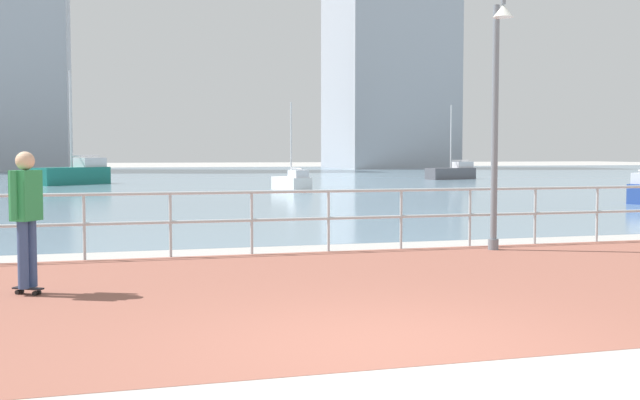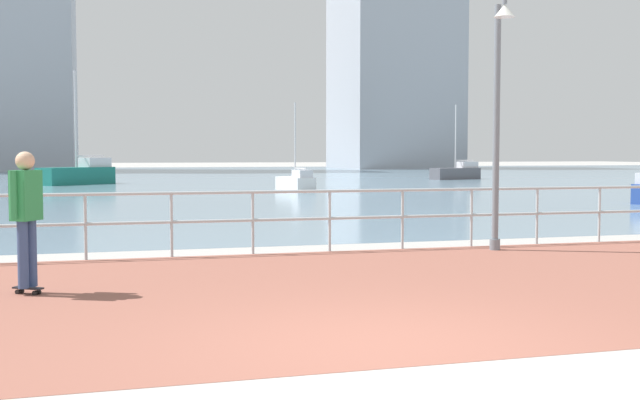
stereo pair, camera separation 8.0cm
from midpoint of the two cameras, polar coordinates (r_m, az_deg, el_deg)
The scene contains 10 objects.
ground at distance 46.52m, azimuth -12.43°, elevation 1.22°, with size 220.00×220.00×0.00m, color #ADAAA5.
brick_paving at distance 9.90m, azimuth -0.91°, elevation -6.74°, with size 28.00×7.35×0.01m, color #935647.
harbor_water at distance 58.18m, azimuth -13.04°, elevation 1.64°, with size 180.00×88.00×0.00m, color #6B899E.
waterfront_railing at distance 13.37m, azimuth -4.87°, elevation -0.77°, with size 25.25×0.06×1.12m.
lamppost at distance 14.11m, azimuth 13.37°, elevation 7.53°, with size 0.43×0.80×5.02m.
skateboarder at distance 10.14m, azimuth -20.88°, elevation -0.60°, with size 0.39×0.51×1.79m.
sailboat_blue at distance 36.69m, azimuth -1.74°, elevation 1.35°, with size 1.34×3.11×4.23m.
sailboat_white at distance 46.13m, azimuth -17.52°, elevation 1.89°, with size 4.35×4.20×6.49m.
sailboat_ivory at distance 53.75m, azimuth 10.22°, elevation 2.06°, with size 3.83×2.05×5.14m.
tower_concrete at distance 95.97m, azimuth 5.55°, elevation 10.31°, with size 13.34×13.94×28.12m.
Camera 2 is at (-2.41, -6.43, 1.75)m, focal length 42.85 mm.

